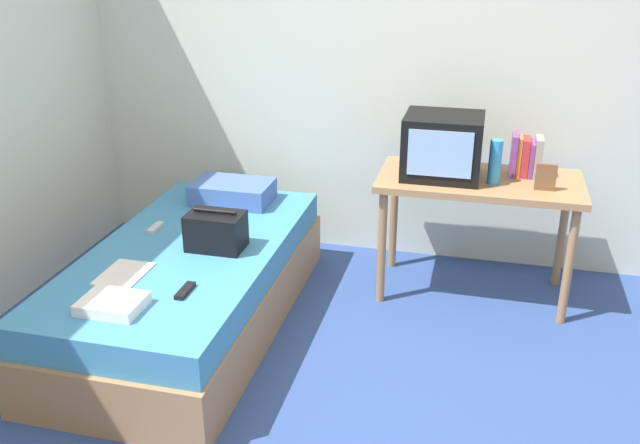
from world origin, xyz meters
TOP-DOWN VIEW (x-y plane):
  - ground_plane at (0.00, 0.00)m, footprint 8.00×8.00m
  - wall_back at (0.00, 2.00)m, footprint 5.20×0.10m
  - bed at (-0.84, 0.72)m, footprint 1.00×2.00m
  - desk at (0.67, 1.48)m, footprint 1.16×0.60m
  - tv at (0.45, 1.46)m, footprint 0.44×0.39m
  - water_bottle at (0.75, 1.40)m, footprint 0.07×0.07m
  - book_row at (0.92, 1.59)m, footprint 0.17×0.16m
  - picture_frame at (1.02, 1.36)m, footprint 0.11×0.02m
  - pillow at (-0.83, 1.43)m, footprint 0.49×0.32m
  - handbag at (-0.67, 0.75)m, footprint 0.30×0.20m
  - magazine at (-1.01, 0.34)m, footprint 0.21×0.29m
  - remote_dark at (-0.63, 0.24)m, footprint 0.04×0.16m
  - remote_silver at (-1.11, 0.90)m, footprint 0.04×0.14m
  - folded_towel at (-0.88, 0.02)m, footprint 0.28×0.22m

SIDE VIEW (x-z plane):
  - ground_plane at x=0.00m, z-range 0.00..0.00m
  - bed at x=-0.84m, z-range 0.00..0.47m
  - magazine at x=-1.01m, z-range 0.47..0.48m
  - remote_dark at x=-0.63m, z-range 0.47..0.50m
  - remote_silver at x=-1.11m, z-range 0.47..0.50m
  - folded_towel at x=-0.88m, z-range 0.47..0.53m
  - pillow at x=-0.83m, z-range 0.47..0.60m
  - handbag at x=-0.67m, z-range 0.46..0.69m
  - desk at x=0.67m, z-range 0.28..1.02m
  - picture_frame at x=1.02m, z-range 0.74..0.89m
  - book_row at x=0.92m, z-range 0.73..0.98m
  - water_bottle at x=0.75m, z-range 0.74..0.99m
  - tv at x=0.45m, z-range 0.74..1.10m
  - wall_back at x=0.00m, z-range 0.00..2.60m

